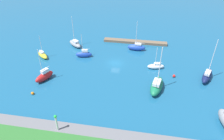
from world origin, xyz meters
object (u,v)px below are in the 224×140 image
sailboat_white_center_basin (156,66)px  sailboat_navy_lone_north (207,76)px  harbor_beacon (56,122)px  mooring_buoy_orange (33,93)px  sailboat_yellow_off_beacon (43,55)px  sailboat_red_far_north (44,76)px  sailboat_gray_inner_mooring (75,44)px  mooring_buoy_red (174,76)px  sailboat_blue_outer_mooring (136,47)px  sailboat_blue_west_end (84,54)px  pier_dock (135,42)px  sailboat_green_along_channel (157,86)px

sailboat_white_center_basin → sailboat_navy_lone_north: (-12.89, 3.00, 0.40)m
harbor_beacon → mooring_buoy_orange: size_ratio=5.39×
harbor_beacon → sailboat_yellow_off_beacon: bearing=-59.7°
sailboat_navy_lone_north → sailboat_red_far_north: bearing=123.6°
sailboat_gray_inner_mooring → mooring_buoy_red: sailboat_gray_inner_mooring is taller
harbor_beacon → sailboat_blue_outer_mooring: (-12.01, -36.02, -2.36)m
sailboat_white_center_basin → sailboat_blue_west_end: 21.64m
sailboat_white_center_basin → mooring_buoy_red: sailboat_white_center_basin is taller
sailboat_yellow_off_beacon → harbor_beacon: bearing=-20.6°
sailboat_blue_west_end → pier_dock: bearing=-151.0°
sailboat_white_center_basin → mooring_buoy_orange: bearing=17.7°
sailboat_blue_outer_mooring → sailboat_white_center_basin: size_ratio=1.47×
sailboat_navy_lone_north → mooring_buoy_red: size_ratio=14.65×
sailboat_yellow_off_beacon → mooring_buoy_orange: sailboat_yellow_off_beacon is taller
sailboat_blue_outer_mooring → sailboat_red_far_north: (22.05, 20.11, 0.11)m
harbor_beacon → sailboat_gray_inner_mooring: size_ratio=0.37×
sailboat_navy_lone_north → sailboat_yellow_off_beacon: sailboat_navy_lone_north is taller
sailboat_blue_outer_mooring → mooring_buoy_orange: size_ratio=13.87×
sailboat_blue_west_end → sailboat_gray_inner_mooring: sailboat_gray_inner_mooring is taller
pier_dock → sailboat_green_along_channel: bearing=105.9°
pier_dock → mooring_buoy_red: size_ratio=28.26×
sailboat_white_center_basin → sailboat_yellow_off_beacon: (33.67, -0.56, 0.05)m
pier_dock → sailboat_blue_west_end: bearing=40.1°
pier_dock → sailboat_yellow_off_beacon: bearing=28.4°
sailboat_blue_west_end → sailboat_white_center_basin: bearing=161.5°
sailboat_blue_outer_mooring → sailboat_navy_lone_north: 22.95m
sailboat_white_center_basin → sailboat_navy_lone_north: size_ratio=0.59×
harbor_beacon → sailboat_green_along_channel: (-18.19, -16.58, -2.18)m
sailboat_white_center_basin → sailboat_navy_lone_north: sailboat_navy_lone_north is taller
sailboat_white_center_basin → harbor_beacon: bearing=43.5°
harbor_beacon → sailboat_gray_inner_mooring: (8.22, -35.39, -2.47)m
pier_dock → sailboat_navy_lone_north: size_ratio=1.93×
sailboat_blue_outer_mooring → sailboat_blue_west_end: 16.94m
harbor_beacon → sailboat_navy_lone_north: bearing=-143.3°
sailboat_blue_west_end → sailboat_green_along_channel: bearing=139.2°
sailboat_red_far_north → sailboat_blue_outer_mooring: bearing=158.7°
pier_dock → sailboat_white_center_basin: sailboat_white_center_basin is taller
sailboat_green_along_channel → mooring_buoy_orange: sailboat_green_along_channel is taller
pier_dock → sailboat_green_along_channel: size_ratio=1.89×
sailboat_red_far_north → mooring_buoy_orange: 6.00m
sailboat_red_far_north → sailboat_navy_lone_north: bearing=126.3°
mooring_buoy_red → sailboat_red_far_north: bearing=11.6°
sailboat_green_along_channel → sailboat_gray_inner_mooring: sailboat_green_along_channel is taller
harbor_beacon → sailboat_red_far_north: size_ratio=0.42×
sailboat_red_far_north → sailboat_yellow_off_beacon: 12.10m
sailboat_navy_lone_north → sailboat_blue_west_end: 34.83m
harbor_beacon → mooring_buoy_orange: harbor_beacon is taller
sailboat_white_center_basin → mooring_buoy_red: size_ratio=8.64×
sailboat_yellow_off_beacon → sailboat_blue_west_end: size_ratio=0.95×
pier_dock → sailboat_green_along_channel: sailboat_green_along_channel is taller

